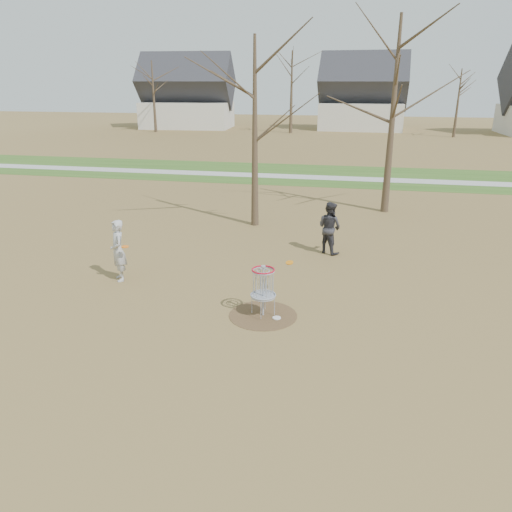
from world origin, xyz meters
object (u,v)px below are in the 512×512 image
at_px(player_standing, 118,251).
at_px(player_throwing, 330,228).
at_px(disc_grounded, 277,318).
at_px(disc_golf_basket, 263,283).

xyz_separation_m(player_standing, player_throwing, (6.11, 3.92, -0.02)).
distance_m(disc_grounded, disc_golf_basket, 0.98).
bearing_deg(disc_grounded, disc_golf_basket, 163.80).
relative_size(disc_grounded, disc_golf_basket, 0.16).
height_order(player_throwing, disc_grounded, player_throwing).
height_order(disc_grounded, disc_golf_basket, disc_golf_basket).
height_order(player_throwing, disc_golf_basket, player_throwing).
distance_m(player_throwing, disc_golf_basket, 5.63).
distance_m(player_standing, disc_grounded, 5.51).
bearing_deg(disc_grounded, player_throwing, 80.38).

